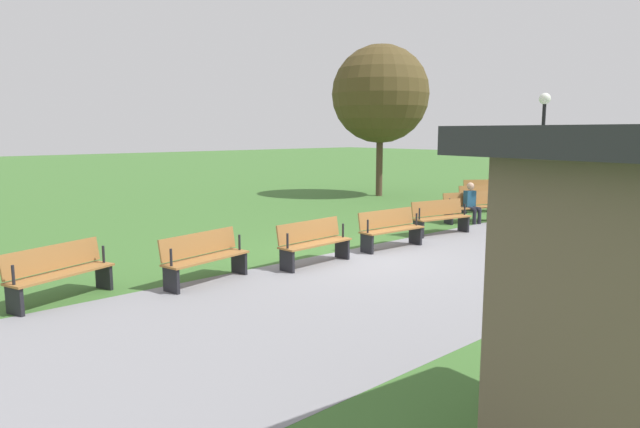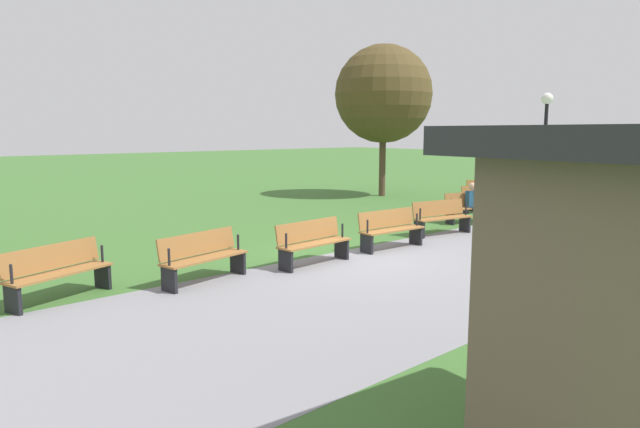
{
  "view_description": "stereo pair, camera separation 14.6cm",
  "coord_description": "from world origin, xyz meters",
  "px_view_note": "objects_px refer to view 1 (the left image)",
  "views": [
    {
      "loc": [
        8.54,
        8.22,
        2.69
      ],
      "look_at": [
        0.0,
        -1.22,
        0.8
      ],
      "focal_mm": 31.23,
      "sensor_mm": 36.0,
      "label": 1
    },
    {
      "loc": [
        8.43,
        8.32,
        2.69
      ],
      "look_at": [
        0.0,
        -1.22,
        0.8
      ],
      "focal_mm": 31.23,
      "sensor_mm": 36.0,
      "label": 2
    }
  ],
  "objects_px": {
    "bench_6": "(204,257)",
    "bench_4": "(390,228)",
    "person_seated": "(472,202)",
    "lamp_post": "(543,133)",
    "bench_5": "(314,242)",
    "tree_0": "(380,94)",
    "bench_3": "(440,216)",
    "bench_7": "(59,272)",
    "bench_1": "(484,198)",
    "bench_2": "(469,206)",
    "bench_0": "(486,191)"
  },
  "relations": [
    {
      "from": "bench_1",
      "to": "bench_7",
      "type": "height_order",
      "value": "same"
    },
    {
      "from": "bench_1",
      "to": "bench_3",
      "type": "distance_m",
      "value": 4.73
    },
    {
      "from": "bench_0",
      "to": "bench_2",
      "type": "bearing_deg",
      "value": 58.46
    },
    {
      "from": "bench_5",
      "to": "bench_7",
      "type": "bearing_deg",
      "value": -14.58
    },
    {
      "from": "bench_4",
      "to": "bench_6",
      "type": "bearing_deg",
      "value": 0.03
    },
    {
      "from": "bench_4",
      "to": "bench_5",
      "type": "height_order",
      "value": "same"
    },
    {
      "from": "bench_4",
      "to": "bench_5",
      "type": "bearing_deg",
      "value": 3.66
    },
    {
      "from": "bench_4",
      "to": "bench_7",
      "type": "xyz_separation_m",
      "value": [
        7.02,
        -0.9,
        0.0
      ]
    },
    {
      "from": "bench_7",
      "to": "bench_4",
      "type": "bearing_deg",
      "value": 154.41
    },
    {
      "from": "person_seated",
      "to": "lamp_post",
      "type": "distance_m",
      "value": 2.76
    },
    {
      "from": "bench_7",
      "to": "person_seated",
      "type": "xyz_separation_m",
      "value": [
        -11.59,
        0.12,
        0.16
      ]
    },
    {
      "from": "bench_4",
      "to": "person_seated",
      "type": "xyz_separation_m",
      "value": [
        -4.56,
        -0.78,
        0.16
      ]
    },
    {
      "from": "bench_6",
      "to": "bench_0",
      "type": "bearing_deg",
      "value": 179.92
    },
    {
      "from": "bench_7",
      "to": "tree_0",
      "type": "relative_size",
      "value": 0.29
    },
    {
      "from": "bench_0",
      "to": "tree_0",
      "type": "height_order",
      "value": "tree_0"
    },
    {
      "from": "bench_1",
      "to": "bench_3",
      "type": "xyz_separation_m",
      "value": [
        4.5,
        1.48,
        0.0
      ]
    },
    {
      "from": "bench_0",
      "to": "bench_5",
      "type": "height_order",
      "value": "same"
    },
    {
      "from": "bench_6",
      "to": "person_seated",
      "type": "height_order",
      "value": "person_seated"
    },
    {
      "from": "bench_0",
      "to": "bench_7",
      "type": "height_order",
      "value": "same"
    },
    {
      "from": "bench_6",
      "to": "tree_0",
      "type": "xyz_separation_m",
      "value": [
        -12.55,
        -7.06,
        3.74
      ]
    },
    {
      "from": "bench_3",
      "to": "bench_7",
      "type": "height_order",
      "value": "same"
    },
    {
      "from": "bench_0",
      "to": "person_seated",
      "type": "distance_m",
      "value": 4.86
    },
    {
      "from": "bench_4",
      "to": "bench_6",
      "type": "relative_size",
      "value": 0.98
    },
    {
      "from": "bench_2",
      "to": "bench_4",
      "type": "distance_m",
      "value": 4.74
    },
    {
      "from": "bench_3",
      "to": "bench_7",
      "type": "bearing_deg",
      "value": 7.35
    },
    {
      "from": "bench_6",
      "to": "bench_4",
      "type": "bearing_deg",
      "value": 165.37
    },
    {
      "from": "bench_6",
      "to": "lamp_post",
      "type": "bearing_deg",
      "value": 163.44
    },
    {
      "from": "bench_1",
      "to": "bench_5",
      "type": "xyz_separation_m",
      "value": [
        9.22,
        1.78,
        0.0
      ]
    },
    {
      "from": "bench_0",
      "to": "tree_0",
      "type": "distance_m",
      "value": 5.9
    },
    {
      "from": "bench_3",
      "to": "person_seated",
      "type": "bearing_deg",
      "value": -156.88
    },
    {
      "from": "bench_0",
      "to": "bench_4",
      "type": "distance_m",
      "value": 9.39
    },
    {
      "from": "bench_4",
      "to": "person_seated",
      "type": "relative_size",
      "value": 1.45
    },
    {
      "from": "bench_4",
      "to": "bench_6",
      "type": "distance_m",
      "value": 4.74
    },
    {
      "from": "bench_2",
      "to": "bench_4",
      "type": "xyz_separation_m",
      "value": [
        4.65,
        0.9,
        0.0
      ]
    },
    {
      "from": "bench_1",
      "to": "person_seated",
      "type": "distance_m",
      "value": 2.5
    },
    {
      "from": "bench_6",
      "to": "tree_0",
      "type": "bearing_deg",
      "value": -161.63
    },
    {
      "from": "bench_6",
      "to": "lamp_post",
      "type": "distance_m",
      "value": 10.73
    },
    {
      "from": "bench_5",
      "to": "tree_0",
      "type": "relative_size",
      "value": 0.28
    },
    {
      "from": "bench_6",
      "to": "lamp_post",
      "type": "relative_size",
      "value": 0.47
    },
    {
      "from": "person_seated",
      "to": "lamp_post",
      "type": "height_order",
      "value": "lamp_post"
    },
    {
      "from": "bench_6",
      "to": "person_seated",
      "type": "bearing_deg",
      "value": 171.93
    },
    {
      "from": "bench_7",
      "to": "person_seated",
      "type": "bearing_deg",
      "value": 161.08
    },
    {
      "from": "person_seated",
      "to": "tree_0",
      "type": "distance_m",
      "value": 8.17
    },
    {
      "from": "bench_2",
      "to": "tree_0",
      "type": "bearing_deg",
      "value": -97.83
    },
    {
      "from": "bench_4",
      "to": "person_seated",
      "type": "height_order",
      "value": "person_seated"
    },
    {
      "from": "bench_3",
      "to": "bench_4",
      "type": "xyz_separation_m",
      "value": [
        2.35,
        0.3,
        0.0
      ]
    },
    {
      "from": "bench_1",
      "to": "person_seated",
      "type": "height_order",
      "value": "person_seated"
    },
    {
      "from": "bench_5",
      "to": "bench_1",
      "type": "bearing_deg",
      "value": -172.75
    },
    {
      "from": "bench_0",
      "to": "bench_3",
      "type": "xyz_separation_m",
      "value": [
        6.57,
        2.63,
        0.0
      ]
    },
    {
      "from": "bench_1",
      "to": "lamp_post",
      "type": "distance_m",
      "value": 3.5
    }
  ]
}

